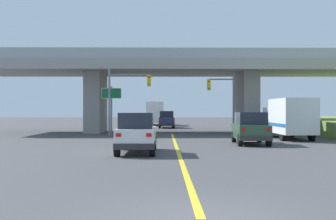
{
  "coord_description": "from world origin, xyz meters",
  "views": [
    {
      "loc": [
        -0.74,
        -8.25,
        2.17
      ],
      "look_at": [
        -0.49,
        16.34,
        2.15
      ],
      "focal_mm": 44.68,
      "sensor_mm": 36.0,
      "label": 1
    }
  ],
  "objects_px": {
    "traffic_signal_nearside": "(225,95)",
    "semi_truck_distant": "(155,113)",
    "suv_lead": "(137,133)",
    "box_truck": "(289,118)",
    "sedan_oncoming": "(167,119)",
    "highway_sign": "(111,99)",
    "traffic_signal_farside": "(124,92)",
    "suv_crossing": "(250,128)"
  },
  "relations": [
    {
      "from": "traffic_signal_nearside",
      "to": "semi_truck_distant",
      "type": "bearing_deg",
      "value": 106.04
    },
    {
      "from": "suv_lead",
      "to": "box_truck",
      "type": "xyz_separation_m",
      "value": [
        10.67,
        9.98,
        0.57
      ]
    },
    {
      "from": "box_truck",
      "to": "sedan_oncoming",
      "type": "distance_m",
      "value": 21.09
    },
    {
      "from": "traffic_signal_nearside",
      "to": "semi_truck_distant",
      "type": "height_order",
      "value": "traffic_signal_nearside"
    },
    {
      "from": "traffic_signal_nearside",
      "to": "semi_truck_distant",
      "type": "xyz_separation_m",
      "value": [
        -6.49,
        22.56,
        -1.73
      ]
    },
    {
      "from": "traffic_signal_nearside",
      "to": "suv_lead",
      "type": "bearing_deg",
      "value": -113.62
    },
    {
      "from": "highway_sign",
      "to": "traffic_signal_farside",
      "type": "bearing_deg",
      "value": -58.94
    },
    {
      "from": "sedan_oncoming",
      "to": "traffic_signal_nearside",
      "type": "xyz_separation_m",
      "value": [
        4.95,
        -13.87,
        2.41
      ]
    },
    {
      "from": "traffic_signal_nearside",
      "to": "box_truck",
      "type": "bearing_deg",
      "value": -52.23
    },
    {
      "from": "sedan_oncoming",
      "to": "traffic_signal_farside",
      "type": "relative_size",
      "value": 0.86
    },
    {
      "from": "box_truck",
      "to": "traffic_signal_farside",
      "type": "distance_m",
      "value": 13.56
    },
    {
      "from": "suv_crossing",
      "to": "traffic_signal_farside",
      "type": "height_order",
      "value": "traffic_signal_farside"
    },
    {
      "from": "box_truck",
      "to": "traffic_signal_nearside",
      "type": "relative_size",
      "value": 1.24
    },
    {
      "from": "semi_truck_distant",
      "to": "box_truck",
      "type": "bearing_deg",
      "value": -69.25
    },
    {
      "from": "semi_truck_distant",
      "to": "suv_lead",
      "type": "bearing_deg",
      "value": -90.23
    },
    {
      "from": "suv_lead",
      "to": "semi_truck_distant",
      "type": "relative_size",
      "value": 0.62
    },
    {
      "from": "box_truck",
      "to": "suv_crossing",
      "type": "bearing_deg",
      "value": -129.15
    },
    {
      "from": "suv_lead",
      "to": "traffic_signal_nearside",
      "type": "relative_size",
      "value": 0.83
    },
    {
      "from": "suv_lead",
      "to": "traffic_signal_farside",
      "type": "xyz_separation_m",
      "value": [
        -2.03,
        14.26,
        2.66
      ]
    },
    {
      "from": "suv_crossing",
      "to": "traffic_signal_farside",
      "type": "bearing_deg",
      "value": 137.26
    },
    {
      "from": "suv_lead",
      "to": "semi_truck_distant",
      "type": "distance_m",
      "value": 37.75
    },
    {
      "from": "box_truck",
      "to": "semi_truck_distant",
      "type": "height_order",
      "value": "semi_truck_distant"
    },
    {
      "from": "suv_crossing",
      "to": "traffic_signal_nearside",
      "type": "distance_m",
      "value": 10.25
    },
    {
      "from": "suv_crossing",
      "to": "semi_truck_distant",
      "type": "bearing_deg",
      "value": 104.48
    },
    {
      "from": "suv_crossing",
      "to": "box_truck",
      "type": "height_order",
      "value": "box_truck"
    },
    {
      "from": "sedan_oncoming",
      "to": "semi_truck_distant",
      "type": "xyz_separation_m",
      "value": [
        -1.53,
        8.69,
        0.68
      ]
    },
    {
      "from": "traffic_signal_nearside",
      "to": "highway_sign",
      "type": "relative_size",
      "value": 1.27
    },
    {
      "from": "traffic_signal_farside",
      "to": "traffic_signal_nearside",
      "type": "bearing_deg",
      "value": 6.07
    },
    {
      "from": "box_truck",
      "to": "sedan_oncoming",
      "type": "height_order",
      "value": "box_truck"
    },
    {
      "from": "traffic_signal_nearside",
      "to": "traffic_signal_farside",
      "type": "bearing_deg",
      "value": -173.93
    },
    {
      "from": "traffic_signal_farside",
      "to": "suv_crossing",
      "type": "bearing_deg",
      "value": -45.67
    },
    {
      "from": "traffic_signal_nearside",
      "to": "highway_sign",
      "type": "distance_m",
      "value": 10.05
    },
    {
      "from": "sedan_oncoming",
      "to": "traffic_signal_nearside",
      "type": "relative_size",
      "value": 0.89
    },
    {
      "from": "suv_lead",
      "to": "box_truck",
      "type": "distance_m",
      "value": 14.62
    },
    {
      "from": "suv_lead",
      "to": "box_truck",
      "type": "bearing_deg",
      "value": 43.09
    },
    {
      "from": "sedan_oncoming",
      "to": "highway_sign",
      "type": "bearing_deg",
      "value": -111.64
    },
    {
      "from": "box_truck",
      "to": "highway_sign",
      "type": "relative_size",
      "value": 1.57
    },
    {
      "from": "semi_truck_distant",
      "to": "traffic_signal_farside",
      "type": "bearing_deg",
      "value": -95.3
    },
    {
      "from": "suv_crossing",
      "to": "highway_sign",
      "type": "bearing_deg",
      "value": 135.06
    },
    {
      "from": "suv_crossing",
      "to": "sedan_oncoming",
      "type": "distance_m",
      "value": 24.37
    },
    {
      "from": "box_truck",
      "to": "sedan_oncoming",
      "type": "bearing_deg",
      "value": 115.22
    },
    {
      "from": "suv_lead",
      "to": "suv_crossing",
      "type": "xyz_separation_m",
      "value": [
        6.8,
        5.23,
        -0.0
      ]
    }
  ]
}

